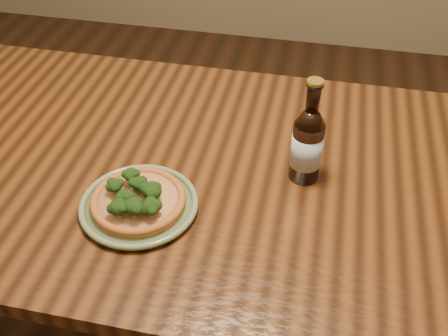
% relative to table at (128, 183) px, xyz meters
% --- Properties ---
extents(table, '(1.60, 0.90, 0.75)m').
position_rel_table_xyz_m(table, '(0.00, 0.00, 0.00)').
color(table, '#4F2A10').
rests_on(table, ground).
extents(plate, '(0.26, 0.26, 0.02)m').
position_rel_table_xyz_m(plate, '(0.10, -0.16, 0.10)').
color(plate, '#697752').
rests_on(plate, table).
extents(pizza, '(0.20, 0.20, 0.07)m').
position_rel_table_xyz_m(pizza, '(0.10, -0.17, 0.12)').
color(pizza, '#AA5E26').
rests_on(pizza, plate).
extents(beer_bottle, '(0.07, 0.07, 0.26)m').
position_rel_table_xyz_m(beer_bottle, '(0.43, 0.01, 0.19)').
color(beer_bottle, black).
rests_on(beer_bottle, table).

